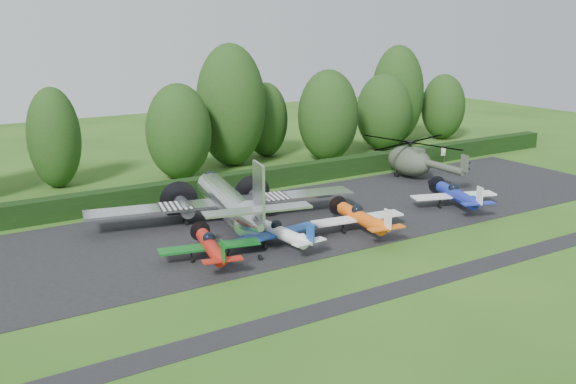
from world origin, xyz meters
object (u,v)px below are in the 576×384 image
light_plane_red (211,246)px  light_plane_blue (457,195)px  transport_plane (230,202)px  light_plane_white (281,233)px  helicopter (410,158)px  light_plane_orange (361,218)px  sign_board (434,153)px

light_plane_red → light_plane_blue: bearing=-11.6°
transport_plane → light_plane_white: size_ratio=3.07×
light_plane_white → light_plane_blue: (19.07, 0.33, 0.13)m
transport_plane → light_plane_blue: transport_plane is taller
transport_plane → light_plane_blue: (20.02, -6.39, -0.80)m
transport_plane → helicopter: size_ratio=1.57×
light_plane_white → helicopter: (23.39, 11.42, 1.05)m
light_plane_blue → helicopter: helicopter is taller
light_plane_white → light_plane_blue: bearing=6.3°
transport_plane → light_plane_orange: transport_plane is taller
light_plane_orange → sign_board: size_ratio=2.57×
light_plane_blue → sign_board: size_ratio=2.60×
light_plane_blue → sign_board: bearing=33.6°
light_plane_white → sign_board: size_ratio=2.33×
light_plane_orange → light_plane_blue: bearing=-3.6°
light_plane_red → light_plane_orange: light_plane_orange is taller
sign_board → transport_plane: bearing=-179.3°
helicopter → light_plane_orange: bearing=-144.6°
light_plane_blue → sign_board: light_plane_blue is taller
light_plane_orange → helicopter: size_ratio=0.56×
light_plane_blue → light_plane_orange: bearing=165.9°
transport_plane → sign_board: 33.30m
light_plane_red → helicopter: 31.46m
transport_plane → light_plane_white: 6.85m
helicopter → sign_board: 8.87m
light_plane_white → light_plane_red: bearing=-174.4°
light_plane_red → sign_board: size_ratio=2.38×
light_plane_white → helicopter: size_ratio=0.51×
light_plane_orange → sign_board: (23.81, 16.19, -0.04)m
light_plane_white → helicopter: 26.05m
light_plane_orange → light_plane_white: bearing=168.1°
light_plane_white → light_plane_orange: light_plane_orange is taller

